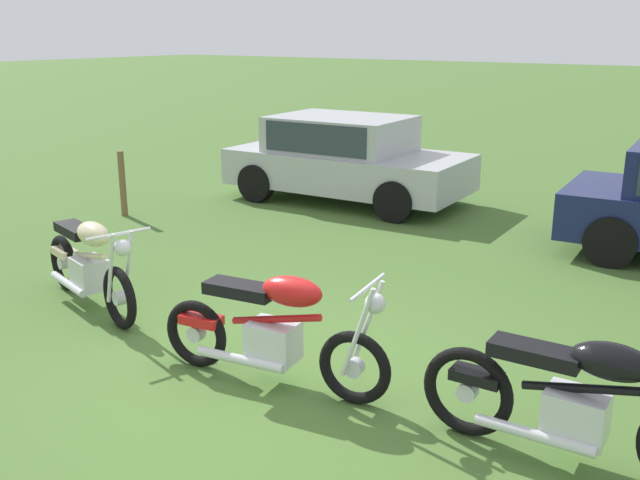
{
  "coord_description": "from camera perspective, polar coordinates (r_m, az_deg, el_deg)",
  "views": [
    {
      "loc": [
        3.48,
        -4.37,
        2.82
      ],
      "look_at": [
        -0.37,
        1.19,
        0.85
      ],
      "focal_mm": 40.74,
      "sensor_mm": 36.0,
      "label": 1
    }
  ],
  "objects": [
    {
      "name": "ground_plane",
      "position": [
        6.26,
        -3.52,
        -10.61
      ],
      "size": [
        120.0,
        120.0,
        0.0
      ],
      "primitive_type": "plane",
      "color": "#476B2D"
    },
    {
      "name": "motorcycle_cream",
      "position": [
        7.89,
        -17.7,
        -1.8
      ],
      "size": [
        2.01,
        0.85,
        1.02
      ],
      "rotation": [
        0.0,
        0.0,
        -0.27
      ],
      "color": "black",
      "rests_on": "ground"
    },
    {
      "name": "motorcycle_red",
      "position": [
        5.92,
        -3.69,
        -7.05
      ],
      "size": [
        2.08,
        0.73,
        1.02
      ],
      "rotation": [
        0.0,
        0.0,
        0.15
      ],
      "color": "black",
      "rests_on": "ground"
    },
    {
      "name": "motorcycle_black",
      "position": [
        5.15,
        19.59,
        -11.87
      ],
      "size": [
        2.13,
        0.64,
        1.02
      ],
      "rotation": [
        0.0,
        0.0,
        0.04
      ],
      "color": "black",
      "rests_on": "ground"
    },
    {
      "name": "car_silver",
      "position": [
        12.34,
        1.98,
        6.75
      ],
      "size": [
        4.09,
        2.11,
        1.43
      ],
      "rotation": [
        0.0,
        0.0,
        0.05
      ],
      "color": "#B2B5BA",
      "rests_on": "ground"
    },
    {
      "name": "fence_post_wooden",
      "position": [
        11.74,
        -15.25,
        4.29
      ],
      "size": [
        0.1,
        0.1,
        1.02
      ],
      "primitive_type": "cylinder",
      "color": "brown",
      "rests_on": "ground"
    }
  ]
}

